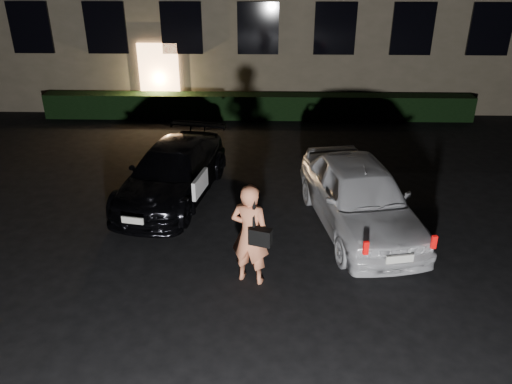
{
  "coord_description": "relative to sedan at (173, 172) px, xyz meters",
  "views": [
    {
      "loc": [
        0.39,
        -6.65,
        5.39
      ],
      "look_at": [
        0.17,
        2.0,
        1.19
      ],
      "focal_mm": 35.0,
      "sensor_mm": 36.0,
      "label": 1
    }
  ],
  "objects": [
    {
      "name": "hedge",
      "position": [
        1.87,
        6.34,
        -0.21
      ],
      "size": [
        15.0,
        0.7,
        0.85
      ],
      "primitive_type": "cube",
      "color": "black",
      "rests_on": "ground"
    },
    {
      "name": "man",
      "position": [
        1.97,
        -3.37,
        0.32
      ],
      "size": [
        0.8,
        0.66,
        1.9
      ],
      "rotation": [
        0.0,
        0.0,
        2.83
      ],
      "color": "#E27F56",
      "rests_on": "ground"
    },
    {
      "name": "sedan",
      "position": [
        0.0,
        0.0,
        0.0
      ],
      "size": [
        2.54,
        4.6,
        1.26
      ],
      "rotation": [
        0.0,
        0.0,
        -0.19
      ],
      "color": "black",
      "rests_on": "ground"
    },
    {
      "name": "ground",
      "position": [
        1.87,
        -4.16,
        -0.63
      ],
      "size": [
        80.0,
        80.0,
        0.0
      ],
      "primitive_type": "plane",
      "color": "black",
      "rests_on": "ground"
    },
    {
      "name": "hatch",
      "position": [
        4.19,
        -1.37,
        0.11
      ],
      "size": [
        2.51,
        4.61,
        1.49
      ],
      "rotation": [
        0.0,
        0.0,
        0.18
      ],
      "color": "silver",
      "rests_on": "ground"
    }
  ]
}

